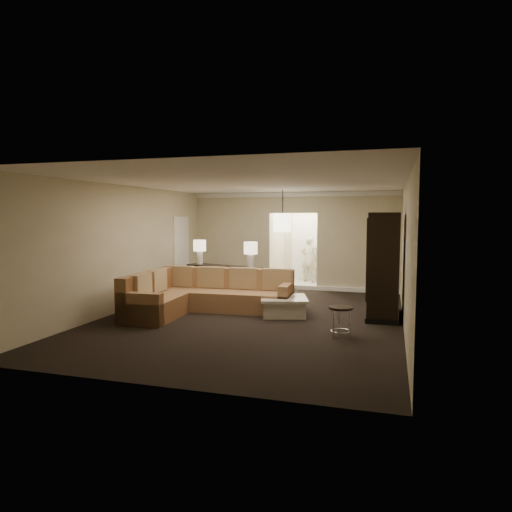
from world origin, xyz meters
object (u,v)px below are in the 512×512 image
(coffee_table, at_px, (284,306))
(console_table, at_px, (224,279))
(armoire, at_px, (383,267))
(person, at_px, (309,257))
(drink_table, at_px, (341,315))
(sectional_sofa, at_px, (202,295))

(coffee_table, relative_size, console_table, 0.54)
(armoire, distance_m, person, 5.24)
(coffee_table, height_order, armoire, armoire)
(armoire, distance_m, drink_table, 2.07)
(console_table, bearing_deg, sectional_sofa, -67.39)
(coffee_table, bearing_deg, drink_table, -45.80)
(sectional_sofa, distance_m, person, 5.53)
(sectional_sofa, xyz_separation_m, console_table, (-0.13, 1.76, 0.13))
(armoire, bearing_deg, drink_table, -109.97)
(armoire, xyz_separation_m, person, (-2.39, 4.66, -0.23))
(drink_table, bearing_deg, armoire, 70.03)
(armoire, bearing_deg, person, 117.12)
(sectional_sofa, height_order, console_table, sectional_sofa)
(armoire, bearing_deg, coffee_table, -167.44)
(sectional_sofa, distance_m, armoire, 3.95)
(sectional_sofa, distance_m, drink_table, 3.38)
(coffee_table, distance_m, drink_table, 1.95)
(sectional_sofa, bearing_deg, console_table, 91.45)
(armoire, bearing_deg, console_table, 164.49)
(console_table, bearing_deg, armoire, 2.92)
(coffee_table, bearing_deg, console_table, 141.30)
(console_table, xyz_separation_m, drink_table, (3.29, -2.95, -0.12))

